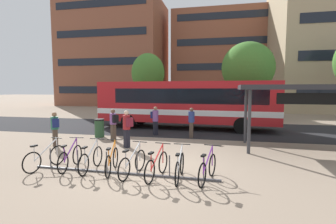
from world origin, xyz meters
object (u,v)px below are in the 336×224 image
city_bus (185,103)px  street_tree_1 (248,68)px  commuter_maroon_pack_3 (127,126)px  commuter_maroon_pack_4 (192,120)px  parked_bicycle_white_0 (45,158)px  commuter_navy_pack_1 (55,127)px  transit_shelter (316,89)px  commuter_black_pack_2 (113,123)px  parked_bicycle_silver_4 (133,164)px  trash_bin (99,128)px  parked_bicycle_red_5 (157,166)px  parked_bicycle_orange_3 (112,161)px  parked_bicycle_purple_7 (208,169)px  parked_bicycle_silver_2 (91,159)px  parked_bicycle_purple_1 (70,158)px  commuter_navy_pack_0 (155,119)px  parked_bicycle_white_6 (180,167)px  street_tree_2 (148,73)px

city_bus → street_tree_1: size_ratio=1.74×
commuter_maroon_pack_3 → commuter_maroon_pack_4: commuter_maroon_pack_3 is taller
parked_bicycle_white_0 → commuter_navy_pack_1: commuter_navy_pack_1 is taller
transit_shelter → street_tree_1: bearing=98.8°
city_bus → commuter_black_pack_2: 5.86m
transit_shelter → parked_bicycle_silver_4: bearing=-144.1°
commuter_navy_pack_1 → trash_bin: 2.76m
parked_bicycle_red_5 → commuter_navy_pack_1: commuter_navy_pack_1 is taller
parked_bicycle_white_0 → commuter_black_pack_2: 4.78m
parked_bicycle_silver_4 → parked_bicycle_orange_3: bearing=88.4°
commuter_black_pack_2 → street_tree_1: 14.93m
city_bus → commuter_maroon_pack_4: bearing=108.2°
parked_bicycle_orange_3 → street_tree_1: bearing=-30.4°
parked_bicycle_silver_4 → commuter_maroon_pack_3: (-1.53, 3.49, 0.61)m
parked_bicycle_purple_7 → transit_shelter: size_ratio=0.26×
parked_bicycle_purple_7 → parked_bicycle_silver_2: bearing=100.8°
parked_bicycle_red_5 → street_tree_1: 18.04m
city_bus → commuter_maroon_pack_3: size_ratio=7.04×
parked_bicycle_orange_3 → commuter_maroon_pack_4: commuter_maroon_pack_4 is taller
parked_bicycle_orange_3 → parked_bicycle_silver_4: bearing=-112.0°
transit_shelter → commuter_maroon_pack_3: (-8.16, -1.04, -1.70)m
parked_bicycle_purple_1 → parked_bicycle_red_5: bearing=-101.8°
parked_bicycle_silver_2 → parked_bicycle_orange_3: size_ratio=1.01×
parked_bicycle_red_5 → commuter_navy_pack_0: 7.25m
commuter_maroon_pack_4 → street_tree_1: (3.95, 10.45, 3.68)m
parked_bicycle_orange_3 → parked_bicycle_purple_1: bearing=76.8°
parked_bicycle_red_5 → parked_bicycle_purple_7: 1.52m
commuter_navy_pack_1 → street_tree_1: street_tree_1 is taller
commuter_navy_pack_0 → commuter_black_pack_2: commuter_navy_pack_0 is taller
parked_bicycle_purple_1 → parked_bicycle_red_5: 3.10m
parked_bicycle_purple_1 → trash_bin: trash_bin is taller
parked_bicycle_purple_1 → commuter_maroon_pack_3: size_ratio=1.00×
commuter_black_pack_2 → trash_bin: commuter_black_pack_2 is taller
parked_bicycle_silver_4 → parked_bicycle_purple_7: 2.32m
parked_bicycle_purple_1 → parked_bicycle_orange_3: 1.53m
parked_bicycle_white_6 → commuter_navy_pack_0: bearing=19.3°
city_bus → parked_bicycle_white_0: size_ratio=7.16×
parked_bicycle_orange_3 → transit_shelter: 8.90m
parked_bicycle_red_5 → street_tree_2: bearing=26.1°
parked_bicycle_purple_7 → parked_bicycle_white_6: bearing=106.4°
trash_bin → street_tree_1: size_ratio=0.15×
city_bus → parked_bicycle_silver_2: city_bus is taller
parked_bicycle_purple_7 → commuter_maroon_pack_3: (-3.85, 3.52, 0.61)m
city_bus → parked_bicycle_orange_3: bearing=87.4°
parked_bicycle_silver_2 → parked_bicycle_red_5: 2.31m
parked_bicycle_white_0 → street_tree_1: (8.16, 16.91, 4.27)m
parked_bicycle_purple_1 → trash_bin: (-1.71, 5.39, 0.13)m
street_tree_1 → commuter_maroon_pack_4: bearing=-110.7°
commuter_maroon_pack_4 → trash_bin: 5.19m
parked_bicycle_silver_4 → parked_bicycle_red_5: 0.80m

